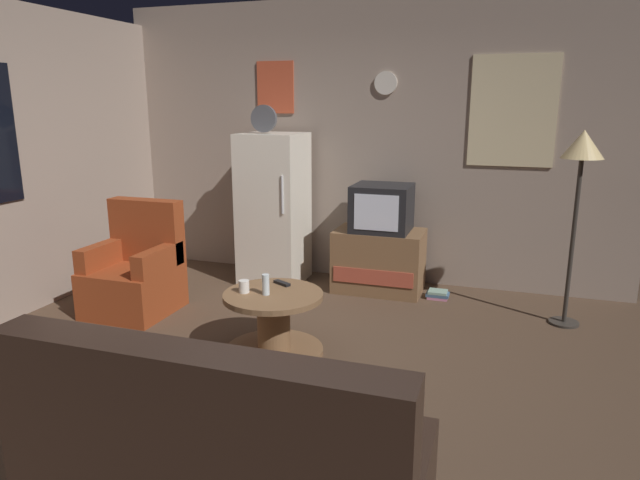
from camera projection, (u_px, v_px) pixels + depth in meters
name	position (u px, v px, depth m)	size (l,w,h in m)	color
ground_plane	(272.00, 379.00, 3.76)	(12.00, 12.00, 0.00)	#4C3828
wall_with_art	(366.00, 143.00, 5.68)	(5.20, 0.12, 2.78)	gray
fridge	(274.00, 208.00, 5.68)	(0.60, 0.62, 1.77)	silver
tv_stand	(379.00, 261.00, 5.47)	(0.84, 0.53, 0.60)	brown
crt_tv	(382.00, 208.00, 5.34)	(0.54, 0.51, 0.44)	black
standing_lamp	(582.00, 160.00, 4.38)	(0.32, 0.32, 1.59)	#332D28
coffee_table	(274.00, 323.00, 4.09)	(0.72, 0.72, 0.47)	brown
wine_glass	(266.00, 285.00, 3.99)	(0.05, 0.05, 0.15)	silver
mug_ceramic_white	(244.00, 286.00, 4.04)	(0.08, 0.08, 0.09)	silver
remote_control	(282.00, 283.00, 4.22)	(0.15, 0.04, 0.02)	black
armchair	(136.00, 273.00, 4.94)	(0.68, 0.68, 0.96)	maroon
couch	(223.00, 460.00, 2.40)	(1.70, 0.80, 0.92)	black
book_stack	(438.00, 295.00, 5.30)	(0.21, 0.15, 0.08)	#CB799E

